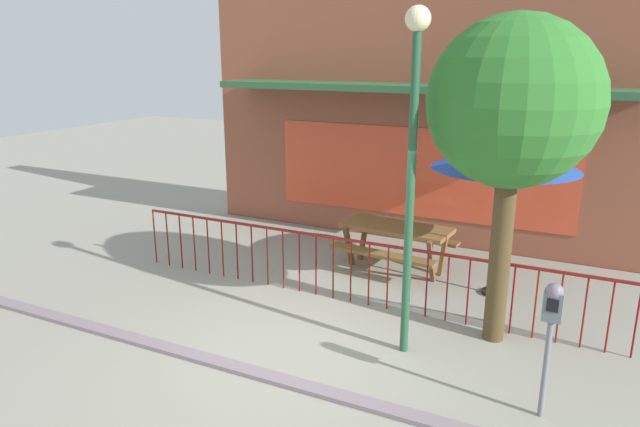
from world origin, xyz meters
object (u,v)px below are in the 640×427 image
Objects in this scene: picnic_table_left at (396,235)px; patio_umbrella at (506,158)px; parking_meter_near at (552,315)px; street_lamp at (413,139)px; street_tree at (514,105)px.

picnic_table_left is 2.28m from patio_umbrella.
picnic_table_left is 0.83× the size of patio_umbrella.
parking_meter_near is 2.35m from street_lamp.
picnic_table_left is at bearing 111.27° from street_lamp.
street_tree reaches higher than patio_umbrella.
patio_umbrella reaches higher than parking_meter_near.
parking_meter_near is at bearing -21.83° from street_lamp.
street_lamp is (-1.67, 0.67, 1.51)m from parking_meter_near.
parking_meter_near reaches higher than picnic_table_left.
street_lamp reaches higher than patio_umbrella.
patio_umbrella is 0.57× the size of street_tree.
picnic_table_left is 1.32× the size of parking_meter_near.
picnic_table_left is at bearing 169.90° from patio_umbrella.
parking_meter_near is 2.48m from street_tree.
patio_umbrella is 1.58× the size of parking_meter_near.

